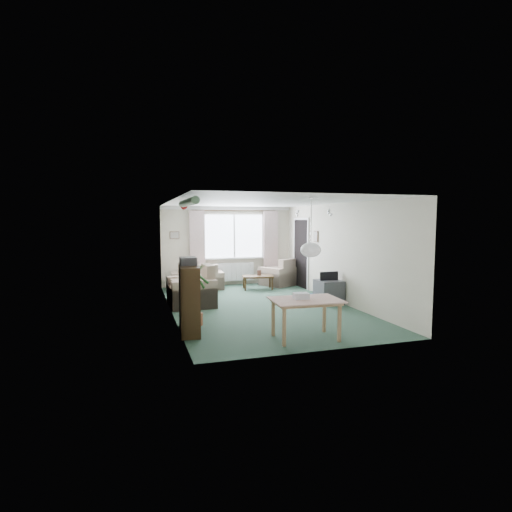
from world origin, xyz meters
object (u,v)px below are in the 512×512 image
object	(u,v)px
coffee_table	(258,282)
sofa	(197,277)
houseplant	(196,293)
armchair_left	(191,286)
tv_cube	(329,292)
dining_table	(305,320)
armchair_corner	(279,272)
bookshelf	(189,299)
pet_bed	(307,297)

from	to	relation	value
coffee_table	sofa	bearing A→B (deg)	162.59
sofa	houseplant	bearing A→B (deg)	84.15
armchair_left	tv_cube	world-z (taller)	armchair_left
armchair_left	houseplant	size ratio (longest dim) A/B	0.86
houseplant	dining_table	xyz separation A→B (m)	(1.63, -1.41, -0.29)
armchair_corner	tv_cube	bearing A→B (deg)	67.03
armchair_left	houseplant	distance (m)	1.76
bookshelf	dining_table	size ratio (longest dim) A/B	1.14
armchair_corner	coffee_table	bearing A→B (deg)	3.62
sofa	coffee_table	world-z (taller)	sofa
houseplant	coffee_table	bearing A→B (deg)	56.05
armchair_corner	armchair_left	size ratio (longest dim) A/B	0.86
armchair_corner	bookshelf	distance (m)	5.47
armchair_corner	pet_bed	xyz separation A→B (m)	(-0.07, -2.29, -0.36)
bookshelf	coffee_table	bearing A→B (deg)	61.46
sofa	houseplant	xyz separation A→B (m)	(-0.63, -3.94, 0.25)
houseplant	pet_bed	xyz separation A→B (m)	(3.05, 1.63, -0.57)
coffee_table	houseplant	bearing A→B (deg)	-123.95
armchair_corner	sofa	bearing A→B (deg)	-28.06
pet_bed	tv_cube	bearing A→B (deg)	-62.21
dining_table	pet_bed	bearing A→B (deg)	64.89
bookshelf	houseplant	world-z (taller)	houseplant
armchair_left	sofa	bearing A→B (deg)	165.14
sofa	armchair_corner	size ratio (longest dim) A/B	1.59
bookshelf	tv_cube	world-z (taller)	bookshelf
dining_table	houseplant	bearing A→B (deg)	139.10
coffee_table	pet_bed	xyz separation A→B (m)	(0.75, -1.79, -0.14)
pet_bed	armchair_corner	bearing A→B (deg)	88.17
tv_cube	coffee_table	bearing A→B (deg)	114.38
tv_cube	pet_bed	xyz separation A→B (m)	(-0.30, 0.57, -0.23)
bookshelf	sofa	bearing A→B (deg)	83.71
sofa	dining_table	size ratio (longest dim) A/B	1.39
armchair_corner	tv_cube	xyz separation A→B (m)	(0.22, -2.85, -0.13)
sofa	armchair_corner	xyz separation A→B (m)	(2.49, -0.02, 0.05)
armchair_corner	tv_cube	distance (m)	2.86
sofa	coffee_table	xyz separation A→B (m)	(1.67, -0.52, -0.17)
bookshelf	houseplant	xyz separation A→B (m)	(0.19, 0.43, 0.01)
armchair_left	bookshelf	xyz separation A→B (m)	(-0.34, -2.18, 0.13)
armchair_corner	pet_bed	distance (m)	2.32
sofa	dining_table	xyz separation A→B (m)	(1.00, -5.35, -0.04)
dining_table	armchair_corner	bearing A→B (deg)	74.30
coffee_table	pet_bed	distance (m)	1.95
armchair_corner	dining_table	xyz separation A→B (m)	(-1.50, -5.33, -0.08)
bookshelf	armchair_left	bearing A→B (deg)	85.50
armchair_corner	pet_bed	world-z (taller)	armchair_corner
coffee_table	pet_bed	size ratio (longest dim) A/B	1.69
armchair_corner	pet_bed	bearing A→B (deg)	60.69
coffee_table	dining_table	bearing A→B (deg)	-97.92
houseplant	pet_bed	size ratio (longest dim) A/B	2.39
houseplant	dining_table	distance (m)	2.17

